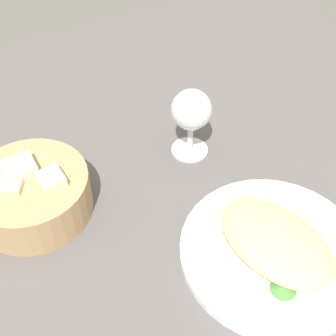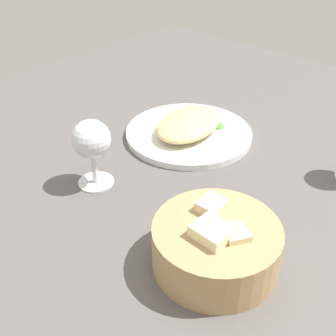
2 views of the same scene
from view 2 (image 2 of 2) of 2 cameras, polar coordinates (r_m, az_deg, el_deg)
name	(u,v)px [view 2 (image 2 of 2)]	position (r cm, az deg, el deg)	size (l,w,h in cm)	color
ground_plane	(198,169)	(84.53, 4.08, -0.17)	(140.00, 140.00, 2.00)	#555150
plate	(189,133)	(93.31, 2.81, 4.68)	(27.57, 27.57, 1.40)	white
omelette	(189,123)	(92.10, 2.85, 6.05)	(18.39, 11.92, 3.66)	#E3C27D
lettuce_garnish	(216,123)	(94.86, 6.55, 6.03)	(3.69, 3.69, 1.56)	#488437
bread_basket	(216,245)	(61.42, 6.46, -10.30)	(18.27, 18.27, 8.75)	tan
wine_glass_near	(91,143)	(75.31, -10.29, 3.39)	(7.01, 7.01, 12.93)	silver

